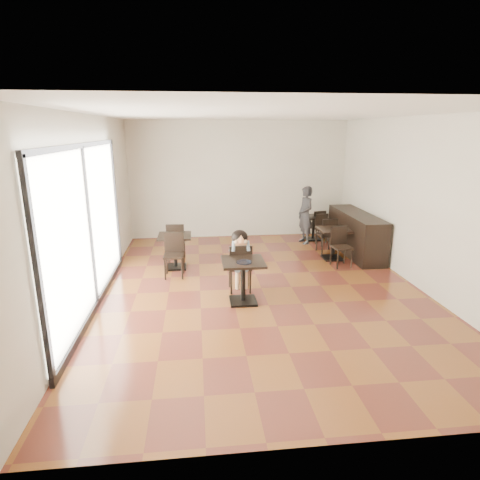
{
  "coord_description": "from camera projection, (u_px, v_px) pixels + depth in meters",
  "views": [
    {
      "loc": [
        -1.19,
        -7.08,
        2.93
      ],
      "look_at": [
        -0.42,
        -0.1,
        1.0
      ],
      "focal_mm": 30.0,
      "sensor_mm": 36.0,
      "label": 1
    }
  ],
  "objects": [
    {
      "name": "floor",
      "position": [
        261.0,
        288.0,
        7.69
      ],
      "size": [
        6.0,
        8.0,
        0.01
      ],
      "primitive_type": "cube",
      "color": "brown",
      "rests_on": "ground"
    },
    {
      "name": "ceiling",
      "position": [
        264.0,
        114.0,
        6.84
      ],
      "size": [
        6.0,
        8.0,
        0.01
      ],
      "primitive_type": "cube",
      "color": "white",
      "rests_on": "floor"
    },
    {
      "name": "wall_back",
      "position": [
        239.0,
        180.0,
        11.1
      ],
      "size": [
        6.0,
        0.01,
        3.2
      ],
      "primitive_type": "cube",
      "color": "beige",
      "rests_on": "floor"
    },
    {
      "name": "wall_front",
      "position": [
        339.0,
        291.0,
        3.44
      ],
      "size": [
        6.0,
        0.01,
        3.2
      ],
      "primitive_type": "cube",
      "color": "beige",
      "rests_on": "floor"
    },
    {
      "name": "wall_left",
      "position": [
        92.0,
        210.0,
        6.95
      ],
      "size": [
        0.01,
        8.0,
        3.2
      ],
      "primitive_type": "cube",
      "color": "beige",
      "rests_on": "floor"
    },
    {
      "name": "wall_right",
      "position": [
        419.0,
        203.0,
        7.58
      ],
      "size": [
        0.01,
        8.0,
        3.2
      ],
      "primitive_type": "cube",
      "color": "beige",
      "rests_on": "floor"
    },
    {
      "name": "storefront_window",
      "position": [
        88.0,
        227.0,
        6.53
      ],
      "size": [
        0.04,
        4.5,
        2.6
      ],
      "primitive_type": "cube",
      "color": "white",
      "rests_on": "floor"
    },
    {
      "name": "child_table",
      "position": [
        243.0,
        282.0,
        6.97
      ],
      "size": [
        0.73,
        0.73,
        0.77
      ],
      "primitive_type": null,
      "color": "black",
      "rests_on": "floor"
    },
    {
      "name": "child_chair",
      "position": [
        240.0,
        267.0,
        7.48
      ],
      "size": [
        0.42,
        0.42,
        0.92
      ],
      "primitive_type": null,
      "rotation": [
        0.0,
        0.0,
        3.14
      ],
      "color": "black",
      "rests_on": "floor"
    },
    {
      "name": "child",
      "position": [
        240.0,
        261.0,
        7.45
      ],
      "size": [
        0.42,
        0.58,
        1.16
      ],
      "primitive_type": null,
      "color": "slate",
      "rests_on": "child_chair"
    },
    {
      "name": "plate",
      "position": [
        244.0,
        262.0,
        6.78
      ],
      "size": [
        0.26,
        0.26,
        0.02
      ],
      "primitive_type": "cylinder",
      "color": "black",
      "rests_on": "child_table"
    },
    {
      "name": "pizza_slice",
      "position": [
        241.0,
        242.0,
        7.15
      ],
      "size": [
        0.27,
        0.21,
        0.06
      ],
      "primitive_type": null,
      "color": "#F0CA83",
      "rests_on": "child"
    },
    {
      "name": "adult_patron",
      "position": [
        305.0,
        215.0,
        10.59
      ],
      "size": [
        0.47,
        0.62,
        1.52
      ],
      "primitive_type": "imported",
      "rotation": [
        0.0,
        0.0,
        -1.36
      ],
      "color": "#333236",
      "rests_on": "floor"
    },
    {
      "name": "cafe_table_mid",
      "position": [
        333.0,
        244.0,
        9.36
      ],
      "size": [
        0.77,
        0.77,
        0.73
      ],
      "primitive_type": null,
      "rotation": [
        0.0,
        0.0,
        0.13
      ],
      "color": "black",
      "rests_on": "floor"
    },
    {
      "name": "cafe_table_left",
      "position": [
        175.0,
        252.0,
        8.74
      ],
      "size": [
        0.73,
        0.73,
        0.74
      ],
      "primitive_type": null,
      "rotation": [
        0.0,
        0.0,
        -0.03
      ],
      "color": "black",
      "rests_on": "floor"
    },
    {
      "name": "cafe_table_back",
      "position": [
        313.0,
        228.0,
        11.03
      ],
      "size": [
        0.75,
        0.75,
        0.66
      ],
      "primitive_type": null,
      "rotation": [
        0.0,
        0.0,
        0.21
      ],
      "color": "black",
      "rests_on": "floor"
    },
    {
      "name": "chair_mid_a",
      "position": [
        326.0,
        235.0,
        9.87
      ],
      "size": [
        0.44,
        0.44,
        0.87
      ],
      "primitive_type": null,
      "rotation": [
        0.0,
        0.0,
        3.27
      ],
      "color": "black",
      "rests_on": "floor"
    },
    {
      "name": "chair_mid_b",
      "position": [
        342.0,
        247.0,
        8.82
      ],
      "size": [
        0.44,
        0.44,
        0.87
      ],
      "primitive_type": null,
      "rotation": [
        0.0,
        0.0,
        0.13
      ],
      "color": "black",
      "rests_on": "floor"
    },
    {
      "name": "chair_left_a",
      "position": [
        176.0,
        242.0,
        9.24
      ],
      "size": [
        0.42,
        0.42,
        0.9
      ],
      "primitive_type": null,
      "rotation": [
        0.0,
        0.0,
        3.11
      ],
      "color": "black",
      "rests_on": "floor"
    },
    {
      "name": "chair_left_b",
      "position": [
        174.0,
        256.0,
        8.19
      ],
      "size": [
        0.42,
        0.42,
        0.9
      ],
      "primitive_type": null,
      "rotation": [
        0.0,
        0.0,
        -0.03
      ],
      "color": "black",
      "rests_on": "floor"
    },
    {
      "name": "chair_back_a",
      "position": [
        317.0,
        224.0,
        11.16
      ],
      "size": [
        0.43,
        0.43,
        0.8
      ],
      "primitive_type": null,
      "rotation": [
        0.0,
        0.0,
        3.36
      ],
      "color": "black",
      "rests_on": "floor"
    },
    {
      "name": "chair_back_b",
      "position": [
        324.0,
        230.0,
        10.5
      ],
      "size": [
        0.43,
        0.43,
        0.8
      ],
      "primitive_type": null,
      "rotation": [
        0.0,
        0.0,
        0.21
      ],
      "color": "black",
      "rests_on": "floor"
    },
    {
      "name": "service_counter",
      "position": [
        356.0,
        233.0,
        9.76
      ],
      "size": [
        0.6,
        2.4,
        1.0
      ],
      "primitive_type": "cube",
      "color": "black",
      "rests_on": "floor"
    }
  ]
}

